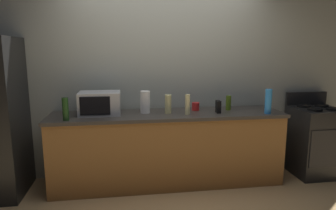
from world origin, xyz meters
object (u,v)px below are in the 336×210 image
paper_towel_roll (145,102)px  bottle_olive_oil (228,103)px  stove_range (315,140)px  cordless_phone (218,107)px  bottle_wine (65,109)px  bottle_vinegar (169,104)px  mug_red (196,106)px  microwave (100,103)px  bottle_spray_cleaner (268,101)px  bottle_hand_soap (188,105)px

paper_towel_roll → bottle_olive_oil: 1.07m
paper_towel_roll → stove_range: bearing=-1.3°
cordless_phone → bottle_wine: (-1.77, -0.15, 0.05)m
bottle_vinegar → bottle_olive_oil: bearing=6.2°
stove_range → mug_red: stove_range is taller
microwave → bottle_wine: (-0.35, -0.26, -0.01)m
paper_towel_roll → bottle_spray_cleaner: 1.48m
microwave → bottle_hand_soap: 1.04m
stove_range → mug_red: bearing=175.9°
mug_red → bottle_hand_soap: bearing=-123.5°
bottle_spray_cleaner → mug_red: 0.88m
stove_range → bottle_vinegar: (-2.00, -0.01, 0.55)m
microwave → bottle_olive_oil: (1.60, 0.03, -0.04)m
bottle_hand_soap → bottle_vinegar: bottle_hand_soap is taller
bottle_olive_oil → paper_towel_roll: bearing=-178.7°
bottle_wine → bottle_hand_soap: (1.37, 0.09, -0.00)m
microwave → bottle_olive_oil: size_ratio=2.59×
bottle_hand_soap → bottle_olive_oil: bottle_hand_soap is taller
stove_range → microwave: 2.87m
microwave → bottle_hand_soap: microwave is taller
stove_range → bottle_wine: size_ratio=4.29×
paper_towel_roll → bottle_hand_soap: (0.49, -0.17, -0.01)m
bottle_spray_cleaner → bottle_olive_oil: 0.49m
stove_range → cordless_phone: bearing=-177.4°
cordless_phone → bottle_olive_oil: bottle_olive_oil is taller
bottle_olive_oil → bottle_vinegar: (-0.79, -0.09, 0.02)m
cordless_phone → bottle_vinegar: bottle_vinegar is taller
stove_range → bottle_olive_oil: (-1.21, 0.07, 0.53)m
cordless_phone → bottle_wine: 1.78m
paper_towel_roll → cordless_phone: bearing=-7.3°
bottle_hand_soap → bottle_olive_oil: 0.61m
stove_range → paper_towel_roll: 2.35m
stove_range → paper_towel_roll: bearing=178.7°
paper_towel_roll → bottle_hand_soap: 0.52m
paper_towel_roll → bottle_vinegar: paper_towel_roll is taller
paper_towel_roll → bottle_spray_cleaner: size_ratio=0.91×
microwave → stove_range: bearing=-1.0°
mug_red → bottle_olive_oil: bearing=-5.9°
cordless_phone → bottle_olive_oil: (0.18, 0.14, 0.02)m
stove_range → cordless_phone: stove_range is taller
cordless_phone → bottle_olive_oil: size_ratio=0.81×
bottle_spray_cleaner → bottle_vinegar: bottle_spray_cleaner is taller
bottle_spray_cleaner → microwave: bearing=172.8°
bottle_spray_cleaner → bottle_hand_soap: (-0.97, 0.08, -0.03)m
bottle_wine → mug_red: (1.53, 0.33, -0.08)m
microwave → bottle_spray_cleaner: bearing=-7.2°
cordless_phone → bottle_hand_soap: (-0.40, -0.06, 0.05)m
bottle_wine → paper_towel_roll: bearing=16.6°
microwave → mug_red: bearing=3.3°
bottle_spray_cleaner → bottle_wine: 2.35m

